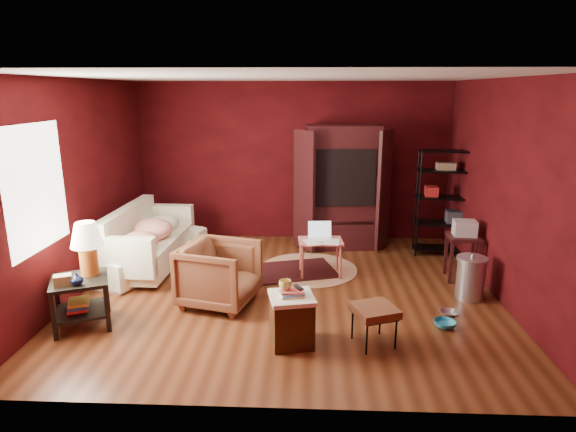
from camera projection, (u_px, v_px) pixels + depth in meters
The scene contains 18 objects.
room at pixel (284, 190), 6.18m from camera, with size 5.54×5.04×2.84m.
sofa at pixel (147, 242), 7.31m from camera, with size 2.07×0.60×0.81m, color white.
armchair at pixel (219, 271), 6.05m from camera, with size 0.86×0.80×0.88m, color black.
pet_bowl_steel at pixel (449, 307), 5.81m from camera, with size 0.22×0.05×0.22m, color #B5B8BC.
pet_bowl_turquoise at pixel (445, 317), 5.50m from camera, with size 0.25×0.08×0.25m, color teal.
vase at pixel (77, 279), 5.25m from camera, with size 0.14×0.14×0.14m, color #0B1738.
mug at pixel (285, 284), 5.02m from camera, with size 0.13×0.10×0.13m, color #DDCF6C.
side_table at pixel (84, 264), 5.48m from camera, with size 0.80×0.80×1.20m.
sofa_cushions at pixel (146, 241), 7.29m from camera, with size 0.90×2.09×0.86m.
hamper at pixel (292, 319), 5.11m from camera, with size 0.54×0.54×0.64m.
footstool at pixel (375, 312), 5.08m from camera, with size 0.55×0.55×0.43m.
rug_round at pixel (308, 269), 7.32m from camera, with size 1.95×1.95×0.01m.
rug_oriental at pixel (291, 271), 7.22m from camera, with size 1.49×1.20×0.01m.
laptop_desk at pixel (320, 244), 6.99m from camera, with size 0.66×0.54×0.78m.
tv_armoire at pixel (342, 185), 8.14m from camera, with size 1.64×0.96×2.09m.
wire_shelving at pixel (444, 198), 7.79m from camera, with size 0.87×0.44×1.73m.
small_stand at pixel (464, 236), 6.79m from camera, with size 0.47×0.47×0.87m.
trash_can at pixel (470, 278), 6.23m from camera, with size 0.51×0.51×0.61m.
Camera 1 is at (0.28, -6.07, 2.64)m, focal length 30.00 mm.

